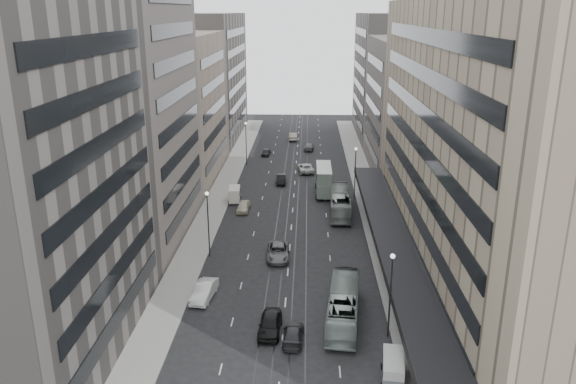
# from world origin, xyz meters

# --- Properties ---
(ground) EXTENTS (220.00, 220.00, 0.00)m
(ground) POSITION_xyz_m (0.00, 0.00, 0.00)
(ground) COLOR black
(ground) RESTS_ON ground
(sidewalk_right) EXTENTS (4.00, 125.00, 0.15)m
(sidewalk_right) POSITION_xyz_m (12.00, 37.50, 0.07)
(sidewalk_right) COLOR gray
(sidewalk_right) RESTS_ON ground
(sidewalk_left) EXTENTS (4.00, 125.00, 0.15)m
(sidewalk_left) POSITION_xyz_m (-12.00, 37.50, 0.07)
(sidewalk_left) COLOR gray
(sidewalk_left) RESTS_ON ground
(department_store) EXTENTS (19.20, 60.00, 30.00)m
(department_store) POSITION_xyz_m (21.45, 8.00, 14.95)
(department_store) COLOR gray
(department_store) RESTS_ON ground
(building_right_mid) EXTENTS (15.00, 28.00, 24.00)m
(building_right_mid) POSITION_xyz_m (21.50, 52.00, 12.00)
(building_right_mid) COLOR #524B47
(building_right_mid) RESTS_ON ground
(building_right_far) EXTENTS (15.00, 32.00, 28.00)m
(building_right_far) POSITION_xyz_m (21.50, 82.00, 14.00)
(building_right_far) COLOR #615C58
(building_right_far) RESTS_ON ground
(building_left_a) EXTENTS (15.00, 28.00, 30.00)m
(building_left_a) POSITION_xyz_m (-21.50, -8.00, 15.00)
(building_left_a) COLOR #615C58
(building_left_a) RESTS_ON ground
(building_left_b) EXTENTS (15.00, 26.00, 34.00)m
(building_left_b) POSITION_xyz_m (-21.50, 19.00, 17.00)
(building_left_b) COLOR #524B47
(building_left_b) RESTS_ON ground
(building_left_c) EXTENTS (15.00, 28.00, 25.00)m
(building_left_c) POSITION_xyz_m (-21.50, 46.00, 12.50)
(building_left_c) COLOR #7A6A5F
(building_left_c) RESTS_ON ground
(building_left_d) EXTENTS (15.00, 38.00, 28.00)m
(building_left_d) POSITION_xyz_m (-21.50, 79.00, 14.00)
(building_left_d) COLOR #615C58
(building_left_d) RESTS_ON ground
(lamp_right_near) EXTENTS (0.44, 0.44, 8.32)m
(lamp_right_near) POSITION_xyz_m (9.70, -5.00, 5.20)
(lamp_right_near) COLOR #262628
(lamp_right_near) RESTS_ON ground
(lamp_right_far) EXTENTS (0.44, 0.44, 8.32)m
(lamp_right_far) POSITION_xyz_m (9.70, 35.00, 5.20)
(lamp_right_far) COLOR #262628
(lamp_right_far) RESTS_ON ground
(lamp_left_near) EXTENTS (0.44, 0.44, 8.32)m
(lamp_left_near) POSITION_xyz_m (-9.70, 12.00, 5.20)
(lamp_left_near) COLOR #262628
(lamp_left_near) RESTS_ON ground
(lamp_left_far) EXTENTS (0.44, 0.44, 8.32)m
(lamp_left_far) POSITION_xyz_m (-9.70, 55.00, 5.20)
(lamp_left_far) COLOR #262628
(lamp_left_far) RESTS_ON ground
(bus_near) EXTENTS (3.99, 12.03, 3.29)m
(bus_near) POSITION_xyz_m (5.73, -2.32, 1.64)
(bus_near) COLOR gray
(bus_near) RESTS_ON ground
(bus_far) EXTENTS (3.36, 12.35, 3.41)m
(bus_far) POSITION_xyz_m (7.07, 27.86, 1.71)
(bus_far) COLOR gray
(bus_far) RESTS_ON ground
(double_decker) EXTENTS (2.62, 8.46, 4.63)m
(double_decker) POSITION_xyz_m (4.83, 36.96, 2.50)
(double_decker) COLOR slate
(double_decker) RESTS_ON ground
(vw_microbus) EXTENTS (2.23, 4.16, 2.15)m
(vw_microbus) POSITION_xyz_m (9.20, -11.49, 1.20)
(vw_microbus) COLOR #585E60
(vw_microbus) RESTS_ON ground
(panel_van) EXTENTS (2.09, 3.83, 2.33)m
(panel_van) POSITION_xyz_m (-9.20, 32.50, 1.29)
(panel_van) COLOR silver
(panel_van) RESTS_ON ground
(sedan_0) EXTENTS (2.26, 5.13, 1.72)m
(sedan_0) POSITION_xyz_m (-1.21, -4.65, 0.86)
(sedan_0) COLOR black
(sedan_0) RESTS_ON ground
(sedan_1) EXTENTS (2.41, 5.26, 1.67)m
(sedan_1) POSITION_xyz_m (-8.50, 1.59, 0.84)
(sedan_1) COLOR white
(sedan_1) RESTS_ON ground
(sedan_2) EXTENTS (2.84, 5.82, 1.59)m
(sedan_2) POSITION_xyz_m (-1.31, 11.80, 0.80)
(sedan_2) COLOR #5A5A5D
(sedan_2) RESTS_ON ground
(sedan_3) EXTENTS (2.10, 4.68, 1.33)m
(sedan_3) POSITION_xyz_m (0.98, -5.99, 0.67)
(sedan_3) COLOR #232325
(sedan_3) RESTS_ON ground
(sedan_4) EXTENTS (1.90, 4.42, 1.49)m
(sedan_4) POSITION_xyz_m (-7.34, 28.28, 0.74)
(sedan_4) COLOR beige
(sedan_4) RESTS_ON ground
(sedan_5) EXTENTS (1.71, 4.53, 1.48)m
(sedan_5) POSITION_xyz_m (-2.37, 42.63, 0.74)
(sedan_5) COLOR black
(sedan_5) RESTS_ON ground
(sedan_6) EXTENTS (3.39, 6.08, 1.61)m
(sedan_6) POSITION_xyz_m (1.83, 49.96, 0.80)
(sedan_6) COLOR beige
(sedan_6) RESTS_ON ground
(sedan_7) EXTENTS (2.27, 4.99, 1.42)m
(sedan_7) POSITION_xyz_m (2.49, 67.19, 0.71)
(sedan_7) COLOR slate
(sedan_7) RESTS_ON ground
(sedan_8) EXTENTS (2.00, 4.09, 1.34)m
(sedan_8) POSITION_xyz_m (-6.35, 62.19, 0.67)
(sedan_8) COLOR #262629
(sedan_8) RESTS_ON ground
(sedan_9) EXTENTS (1.91, 5.25, 1.72)m
(sedan_9) POSITION_xyz_m (-1.16, 76.72, 0.86)
(sedan_9) COLOR #B4A795
(sedan_9) RESTS_ON ground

